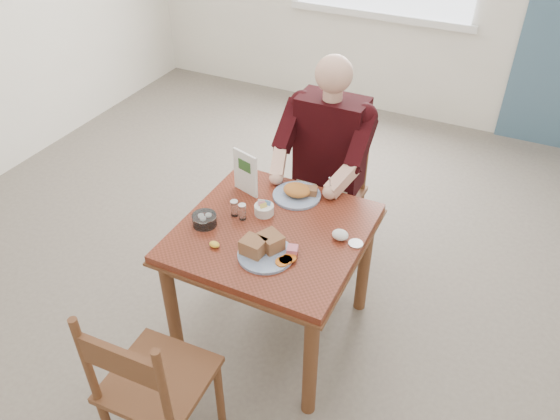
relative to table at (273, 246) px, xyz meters
The scene contains 14 objects.
floor 0.64m from the table, ahead, with size 6.00×6.00×0.00m, color #655A52.
lemon_wedge 0.33m from the table, 127.51° to the right, with size 0.05×0.04×0.03m, color yellow.
napkin 0.37m from the table, 12.40° to the left, with size 0.08×0.07×0.05m, color white.
metal_dish 0.44m from the table, ahead, with size 0.07×0.07×0.01m, color silver.
table is the anchor object (origin of this frame).
chair_far 0.81m from the table, 90.00° to the left, with size 0.42×0.42×0.95m.
chair_near 0.90m from the table, 98.90° to the right, with size 0.44×0.44×0.95m.
diner 0.73m from the table, 90.00° to the left, with size 0.53×0.56×1.39m.
near_plate 0.24m from the table, 73.51° to the right, with size 0.32×0.32×0.09m.
far_plate 0.34m from the table, 90.10° to the left, with size 0.32×0.32×0.07m.
caddy 0.19m from the table, 135.21° to the left, with size 0.13×0.13×0.08m.
shakers 0.25m from the table, behind, with size 0.10×0.05×0.09m.
creamer 0.37m from the table, 160.11° to the right, with size 0.15×0.15×0.06m.
menu 0.43m from the table, 140.32° to the left, with size 0.17×0.06×0.25m.
Camera 1 is at (0.96, -1.90, 2.47)m, focal length 35.00 mm.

